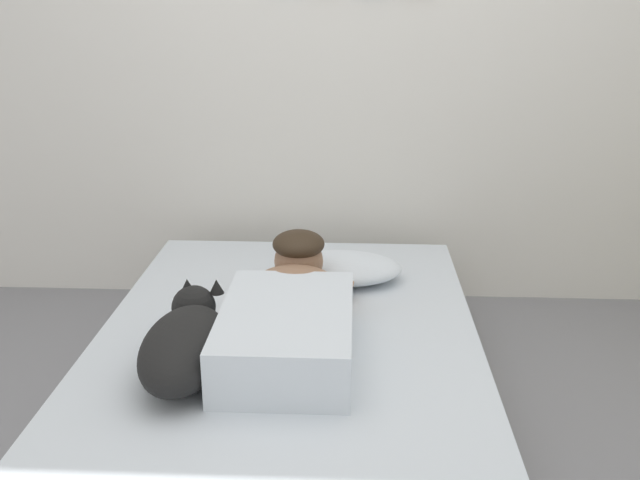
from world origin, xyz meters
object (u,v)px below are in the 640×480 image
at_px(person_lying, 291,311).
at_px(dog, 186,343).
at_px(pillow, 339,268).
at_px(coffee_cup, 333,277).
at_px(cell_phone, 268,350).
at_px(bed, 288,380).

xyz_separation_m(person_lying, dog, (-0.30, -0.24, -0.00)).
xyz_separation_m(pillow, coffee_cup, (-0.02, -0.06, -0.02)).
distance_m(coffee_cup, cell_phone, 0.60).
xyz_separation_m(dog, cell_phone, (0.23, 0.15, -0.10)).
xyz_separation_m(bed, cell_phone, (-0.05, -0.11, 0.18)).
height_order(pillow, cell_phone, pillow).
bearing_deg(bed, dog, -137.41).
height_order(bed, coffee_cup, coffee_cup).
distance_m(person_lying, cell_phone, 0.15).
relative_size(coffee_cup, cell_phone, 0.89).
distance_m(dog, coffee_cup, 0.85).
bearing_deg(dog, bed, 42.59).
bearing_deg(cell_phone, person_lying, 51.34).
relative_size(pillow, cell_phone, 3.71).
bearing_deg(bed, cell_phone, -116.22).
bearing_deg(pillow, bed, -107.96).
distance_m(pillow, cell_phone, 0.66).
relative_size(bed, dog, 3.50).
relative_size(bed, pillow, 3.87).
bearing_deg(coffee_cup, bed, -107.72).
relative_size(bed, coffee_cup, 16.10).
height_order(person_lying, dog, person_lying).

